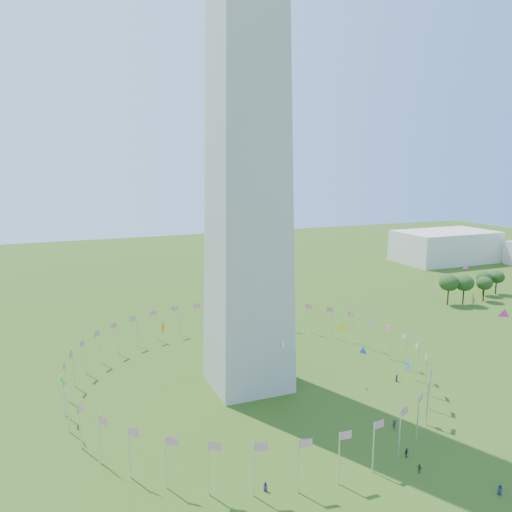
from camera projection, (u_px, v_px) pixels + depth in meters
The scene contains 4 objects.
flag_ring at pixel (248, 366), 115.62m from camera, with size 80.24×80.24×9.00m.
gov_building_east_a at pixel (445, 246), 261.69m from camera, with size 50.00×30.00×16.00m, color beige.
kites_aloft at pixel (377, 322), 92.37m from camera, with size 120.83×68.74×32.56m.
tree_line_east at pixel (490, 286), 188.98m from camera, with size 53.93×15.28×11.01m.
Camera 1 is at (-39.39, -51.70, 50.59)m, focal length 35.00 mm.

